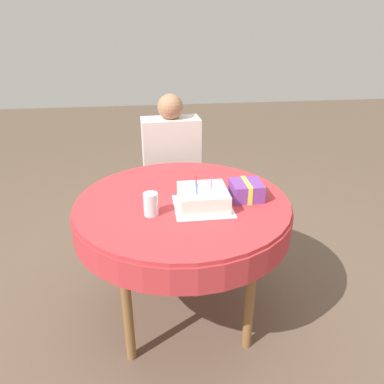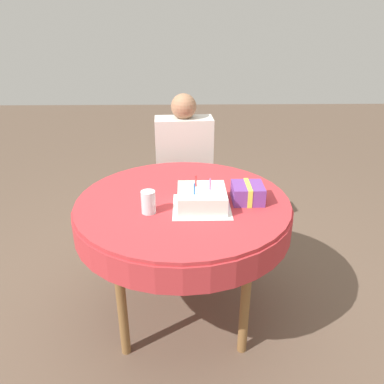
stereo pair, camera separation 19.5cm
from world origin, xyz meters
name	(u,v)px [view 2 (the right image)]	position (x,y,z in m)	size (l,w,h in m)	color
ground_plane	(184,310)	(0.00, 0.00, 0.00)	(12.00, 12.00, 0.00)	brown
dining_table	(183,214)	(0.00, 0.00, 0.67)	(1.16, 1.16, 0.76)	#BC3338
chair	(184,181)	(0.00, 0.89, 0.48)	(0.38, 0.38, 0.88)	#A37A4C
person	(184,158)	(0.01, 0.81, 0.70)	(0.42, 0.31, 1.17)	#9E7051
napkin	(202,207)	(0.10, -0.09, 0.76)	(0.29, 0.29, 0.00)	white
birthday_cake	(202,198)	(0.10, -0.09, 0.81)	(0.24, 0.24, 0.15)	white
drinking_glass	(148,202)	(-0.17, -0.14, 0.82)	(0.07, 0.07, 0.11)	silver
gift_box	(248,193)	(0.34, -0.02, 0.81)	(0.16, 0.17, 0.10)	#753D99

